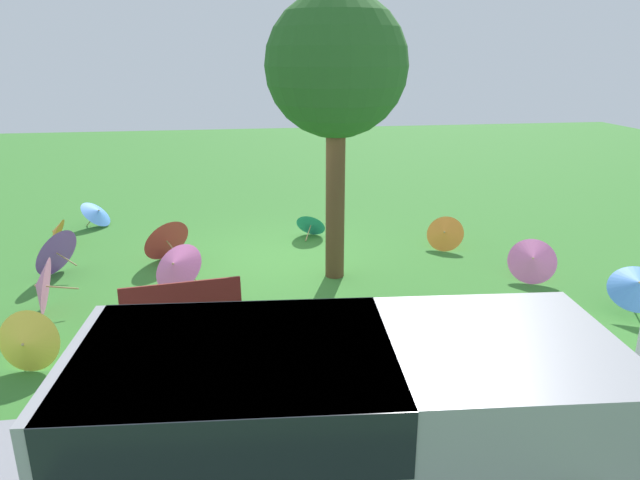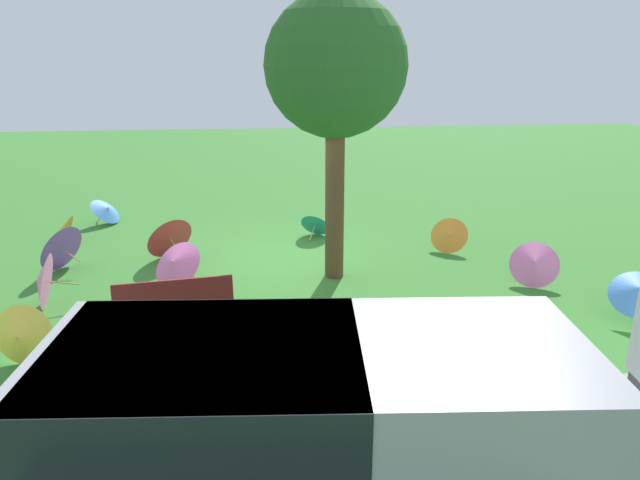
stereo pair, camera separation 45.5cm
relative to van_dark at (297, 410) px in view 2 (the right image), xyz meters
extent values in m
plane|color=#387A2D|center=(-0.08, -6.18, -0.91)|extent=(40.00, 40.00, 0.00)
cube|color=#99999E|center=(-0.17, 0.01, -0.06)|extent=(4.74, 2.26, 1.35)
cube|color=black|center=(0.75, -0.06, 0.34)|extent=(2.72, 2.12, 0.55)
cylinder|color=black|center=(1.36, -1.06, -0.53)|extent=(0.78, 0.28, 0.76)
cylinder|color=black|center=(-1.85, -0.81, -0.53)|extent=(0.78, 0.28, 0.76)
cube|color=maroon|center=(1.49, -3.34, -0.46)|extent=(1.64, 0.65, 0.05)
cube|color=maroon|center=(1.46, -3.14, -0.24)|extent=(1.60, 0.32, 0.45)
cube|color=black|center=(2.12, -3.26, -0.69)|extent=(0.13, 0.41, 0.45)
cube|color=black|center=(0.85, -3.42, -0.69)|extent=(0.13, 0.41, 0.45)
cylinder|color=brown|center=(-1.02, -5.33, 0.55)|extent=(0.33, 0.33, 2.92)
sphere|color=#286023|center=(-1.02, -5.33, 2.70)|extent=(2.31, 2.31, 2.31)
cylinder|color=tan|center=(-3.60, -6.64, -0.73)|extent=(0.22, 0.34, 0.27)
cone|color=orange|center=(-3.48, -6.44, -0.57)|extent=(0.91, 0.83, 0.68)
sphere|color=tan|center=(-3.45, -6.40, -0.54)|extent=(0.06, 0.06, 0.05)
cylinder|color=tan|center=(3.28, -3.03, -0.58)|extent=(0.11, 0.53, 0.13)
cone|color=yellow|center=(3.33, -2.70, -0.51)|extent=(0.83, 0.44, 0.80)
sphere|color=tan|center=(3.35, -2.62, -0.49)|extent=(0.04, 0.05, 0.04)
cylinder|color=tan|center=(1.83, -6.32, -0.64)|extent=(0.35, 0.48, 0.30)
cone|color=#D8383F|center=(2.04, -6.60, -0.47)|extent=(1.07, 0.98, 0.89)
sphere|color=tan|center=(2.07, -6.66, -0.43)|extent=(0.06, 0.06, 0.05)
cylinder|color=tan|center=(-4.49, -4.81, -0.72)|extent=(0.19, 0.37, 0.30)
cone|color=pink|center=(-4.38, -4.58, -0.52)|extent=(1.03, 0.93, 0.78)
sphere|color=tan|center=(-4.35, -4.51, -0.47)|extent=(0.05, 0.06, 0.05)
cylinder|color=tan|center=(4.16, -7.86, -0.70)|extent=(0.30, 0.03, 0.15)
cone|color=orange|center=(4.36, -7.86, -0.62)|extent=(0.37, 0.61, 0.59)
sphere|color=tan|center=(4.41, -7.86, -0.59)|extent=(0.05, 0.04, 0.05)
cylinder|color=tan|center=(-0.84, -7.49, -0.78)|extent=(0.18, 0.32, 0.26)
cone|color=teal|center=(-0.93, -7.68, -0.62)|extent=(0.78, 0.70, 0.58)
sphere|color=tan|center=(-0.95, -7.72, -0.59)|extent=(0.05, 0.06, 0.05)
cylinder|color=tan|center=(3.67, -5.98, -0.57)|extent=(0.39, 0.24, 0.20)
cone|color=purple|center=(3.92, -6.13, -0.45)|extent=(0.91, 1.05, 0.92)
sphere|color=tan|center=(3.99, -6.17, -0.42)|extent=(0.06, 0.05, 0.05)
cylinder|color=tan|center=(3.36, -4.51, -0.52)|extent=(0.46, 0.08, 0.11)
cone|color=pink|center=(3.66, -4.47, -0.46)|extent=(0.43, 0.92, 0.90)
sphere|color=tan|center=(3.73, -4.46, -0.45)|extent=(0.05, 0.04, 0.04)
cylinder|color=tan|center=(3.96, -9.21, -0.76)|extent=(0.27, 0.11, 0.29)
cone|color=#4C8CE5|center=(3.79, -9.15, -0.57)|extent=(0.84, 0.90, 0.60)
sphere|color=tan|center=(3.75, -9.14, -0.52)|extent=(0.06, 0.05, 0.05)
cylinder|color=tan|center=(1.53, -5.22, -0.70)|extent=(0.30, 0.37, 0.42)
cone|color=pink|center=(1.70, -5.00, -0.44)|extent=(1.13, 1.11, 0.75)
sphere|color=tan|center=(1.74, -4.95, -0.39)|extent=(0.06, 0.06, 0.05)
cylinder|color=tan|center=(-5.34, -3.17, -0.70)|extent=(0.19, 0.27, 0.43)
cone|color=#4C8CE5|center=(-5.23, -3.01, -0.42)|extent=(1.15, 1.13, 0.64)
camera|label=1|loc=(0.71, 4.20, 2.93)|focal=32.56mm
camera|label=2|loc=(0.26, 4.26, 2.93)|focal=32.56mm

